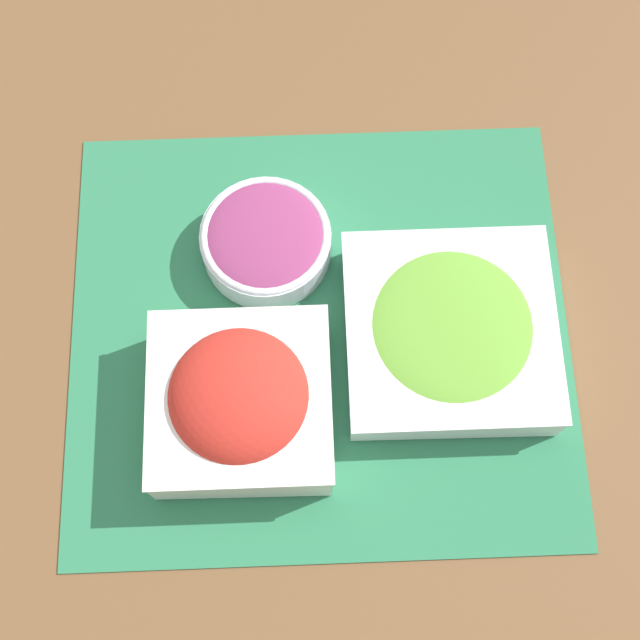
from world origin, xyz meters
The scene contains 5 objects.
ground_plane centered at (0.00, 0.00, 0.00)m, with size 3.00×3.00×0.00m, color brown.
placemat centered at (0.00, 0.00, 0.00)m, with size 0.50×0.45×0.00m.
onion_bowl centered at (0.05, -0.09, 0.03)m, with size 0.13×0.13×0.05m.
tomato_bowl centered at (0.08, 0.08, 0.05)m, with size 0.17×0.17×0.09m.
lettuce_bowl centered at (-0.12, 0.02, 0.03)m, with size 0.20×0.20×0.05m.
Camera 1 is at (0.01, 0.29, 0.84)m, focal length 50.00 mm.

